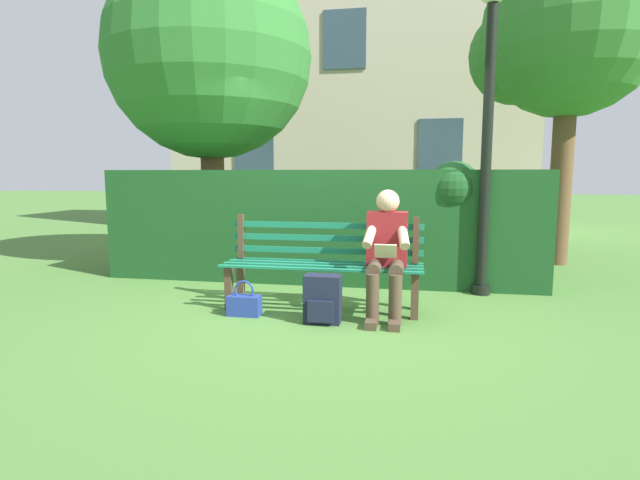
{
  "coord_description": "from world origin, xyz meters",
  "views": [
    {
      "loc": [
        -0.86,
        4.74,
        1.34
      ],
      "look_at": [
        0.0,
        0.1,
        0.71
      ],
      "focal_mm": 28.08,
      "sensor_mm": 36.0,
      "label": 1
    }
  ],
  "objects_px": {
    "tree": "(203,62)",
    "tree_far": "(561,36)",
    "backpack": "(323,299)",
    "park_bench": "(323,262)",
    "person_seated": "(386,250)",
    "lamp_post": "(489,92)",
    "handbag": "(244,304)"
  },
  "relations": [
    {
      "from": "park_bench",
      "to": "tree_far",
      "type": "bearing_deg",
      "value": -132.64
    },
    {
      "from": "park_bench",
      "to": "backpack",
      "type": "distance_m",
      "value": 0.57
    },
    {
      "from": "park_bench",
      "to": "lamp_post",
      "type": "bearing_deg",
      "value": -151.72
    },
    {
      "from": "tree",
      "to": "tree_far",
      "type": "bearing_deg",
      "value": -170.58
    },
    {
      "from": "person_seated",
      "to": "tree",
      "type": "xyz_separation_m",
      "value": [
        2.82,
        -2.47,
        2.31
      ]
    },
    {
      "from": "tree",
      "to": "tree_far",
      "type": "height_order",
      "value": "tree_far"
    },
    {
      "from": "tree_far",
      "to": "lamp_post",
      "type": "relative_size",
      "value": 1.34
    },
    {
      "from": "person_seated",
      "to": "tree",
      "type": "relative_size",
      "value": 0.27
    },
    {
      "from": "tree",
      "to": "backpack",
      "type": "distance_m",
      "value": 4.52
    },
    {
      "from": "backpack",
      "to": "handbag",
      "type": "relative_size",
      "value": 1.29
    },
    {
      "from": "tree",
      "to": "lamp_post",
      "type": "relative_size",
      "value": 1.32
    },
    {
      "from": "person_seated",
      "to": "backpack",
      "type": "distance_m",
      "value": 0.76
    },
    {
      "from": "tree_far",
      "to": "lamp_post",
      "type": "height_order",
      "value": "tree_far"
    },
    {
      "from": "tree",
      "to": "handbag",
      "type": "height_order",
      "value": "tree"
    },
    {
      "from": "person_seated",
      "to": "tree_far",
      "type": "relative_size",
      "value": 0.26
    },
    {
      "from": "tree",
      "to": "backpack",
      "type": "height_order",
      "value": "tree"
    },
    {
      "from": "backpack",
      "to": "lamp_post",
      "type": "distance_m",
      "value": 2.87
    },
    {
      "from": "tree",
      "to": "tree_far",
      "type": "distance_m",
      "value": 5.15
    },
    {
      "from": "person_seated",
      "to": "handbag",
      "type": "distance_m",
      "value": 1.44
    },
    {
      "from": "backpack",
      "to": "tree_far",
      "type": "xyz_separation_m",
      "value": [
        -2.8,
        -3.64,
        3.07
      ]
    },
    {
      "from": "person_seated",
      "to": "tree_far",
      "type": "distance_m",
      "value": 4.8
    },
    {
      "from": "handbag",
      "to": "tree_far",
      "type": "distance_m",
      "value": 5.95
    },
    {
      "from": "tree",
      "to": "handbag",
      "type": "relative_size",
      "value": 13.21
    },
    {
      "from": "person_seated",
      "to": "lamp_post",
      "type": "relative_size",
      "value": 0.35
    },
    {
      "from": "park_bench",
      "to": "tree",
      "type": "distance_m",
      "value": 4.02
    },
    {
      "from": "person_seated",
      "to": "backpack",
      "type": "height_order",
      "value": "person_seated"
    },
    {
      "from": "person_seated",
      "to": "handbag",
      "type": "height_order",
      "value": "person_seated"
    },
    {
      "from": "handbag",
      "to": "tree_far",
      "type": "xyz_separation_m",
      "value": [
        -3.57,
        -3.55,
        3.17
      ]
    },
    {
      "from": "tree",
      "to": "backpack",
      "type": "xyz_separation_m",
      "value": [
        -2.27,
        2.8,
        -2.73
      ]
    },
    {
      "from": "park_bench",
      "to": "backpack",
      "type": "relative_size",
      "value": 4.49
    },
    {
      "from": "backpack",
      "to": "handbag",
      "type": "distance_m",
      "value": 0.78
    },
    {
      "from": "park_bench",
      "to": "tree_far",
      "type": "xyz_separation_m",
      "value": [
        -2.88,
        -3.13,
        2.81
      ]
    }
  ]
}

